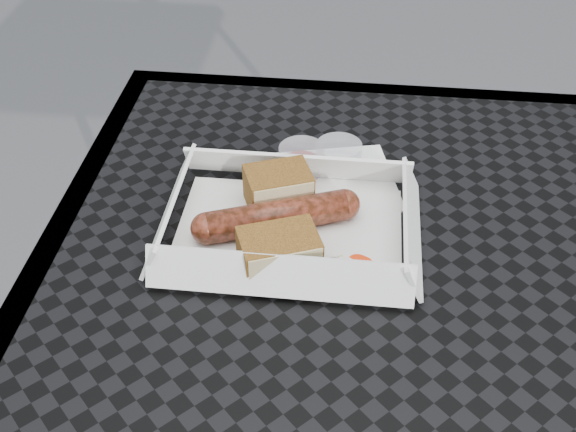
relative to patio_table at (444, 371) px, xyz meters
The scene contains 9 objects.
patio_table is the anchor object (origin of this frame).
food_tray 0.20m from the patio_table, 148.95° to the left, with size 0.22×0.15×0.00m, color white.
bratwurst 0.22m from the patio_table, 150.67° to the left, with size 0.16×0.08×0.03m.
bread_near 0.24m from the patio_table, 142.14° to the left, with size 0.06×0.05×0.04m, color brown.
bread_far 0.19m from the patio_table, 165.04° to the left, with size 0.07×0.05×0.04m, color brown.
veg_garnish 0.13m from the patio_table, 157.84° to the left, with size 0.03×0.03×0.00m.
napkin 0.23m from the patio_table, 121.81° to the left, with size 0.12×0.12×0.00m, color white.
condiment_cup_sauce 0.27m from the patio_table, 127.90° to the left, with size 0.05×0.05×0.03m, color maroon.
condiment_cup_empty 0.26m from the patio_table, 118.77° to the left, with size 0.05×0.05×0.03m, color silver.
Camera 1 is at (-0.10, -0.44, 1.22)m, focal length 45.00 mm.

